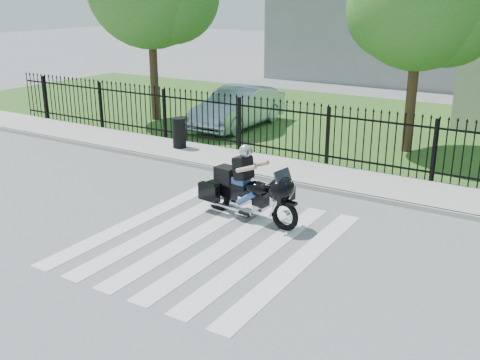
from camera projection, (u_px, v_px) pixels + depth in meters
The scene contains 10 objects.
ground at pixel (211, 240), 11.63m from camera, with size 120.00×120.00×0.00m, color slate.
crosswalk at pixel (211, 240), 11.63m from camera, with size 5.00×5.50×0.01m, color silver, non-canonical shape.
sidewalk at pixel (312, 174), 15.65m from camera, with size 40.00×2.00×0.12m, color #ADAAA3.
curb at pixel (296, 184), 14.84m from camera, with size 40.00×0.12×0.12m, color #ADAAA3.
grass_strip at pixel (389, 128), 21.33m from camera, with size 40.00×12.00×0.02m, color #32581E.
iron_fence at pixel (328, 138), 16.19m from camera, with size 26.00×0.04×1.80m.
tree_mid at pixel (421, 0), 16.68m from camera, with size 4.20×4.20×6.78m.
motorcycle_rider at pixel (247, 188), 12.56m from camera, with size 2.64×1.09×1.75m.
parked_car at pixel (238, 107), 21.14m from camera, with size 1.60×4.59×1.51m, color #9BAEC4.
litter_bin at pixel (179, 133), 18.01m from camera, with size 0.43×0.43×0.97m, color black.
Camera 1 is at (6.09, -8.74, 4.86)m, focal length 42.00 mm.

